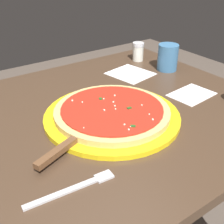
# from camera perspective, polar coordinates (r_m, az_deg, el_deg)

# --- Properties ---
(restaurant_table) EXTENTS (1.03, 0.80, 0.76)m
(restaurant_table) POSITION_cam_1_polar(r_m,az_deg,el_deg) (0.91, -3.07, -8.33)
(restaurant_table) COLOR black
(restaurant_table) RESTS_ON ground_plane
(serving_plate) EXTENTS (0.37, 0.37, 0.01)m
(serving_plate) POSITION_cam_1_polar(r_m,az_deg,el_deg) (0.80, 0.00, -0.82)
(serving_plate) COLOR yellow
(serving_plate) RESTS_ON restaurant_table
(pizza) EXTENTS (0.31, 0.31, 0.02)m
(pizza) POSITION_cam_1_polar(r_m,az_deg,el_deg) (0.79, 0.00, 0.20)
(pizza) COLOR #DBB26B
(pizza) RESTS_ON serving_plate
(pizza_server) EXTENTS (0.22, 0.12, 0.01)m
(pizza_server) POSITION_cam_1_polar(r_m,az_deg,el_deg) (0.68, -8.11, -6.00)
(pizza_server) COLOR silver
(pizza_server) RESTS_ON serving_plate
(cup_tall_drink) EXTENTS (0.08, 0.08, 0.10)m
(cup_tall_drink) POSITION_cam_1_polar(r_m,az_deg,el_deg) (1.14, 10.76, 10.38)
(cup_tall_drink) COLOR teal
(cup_tall_drink) RESTS_ON restaurant_table
(napkin_folded_right) EXTENTS (0.16, 0.17, 0.00)m
(napkin_folded_right) POSITION_cam_1_polar(r_m,az_deg,el_deg) (1.10, 3.59, 7.44)
(napkin_folded_right) COLOR white
(napkin_folded_right) RESTS_ON restaurant_table
(napkin_loose_left) EXTENTS (0.15, 0.11, 0.00)m
(napkin_loose_left) POSITION_cam_1_polar(r_m,az_deg,el_deg) (0.97, 15.21, 3.32)
(napkin_loose_left) COLOR white
(napkin_loose_left) RESTS_ON restaurant_table
(fork) EXTENTS (0.19, 0.03, 0.00)m
(fork) POSITION_cam_1_polar(r_m,az_deg,el_deg) (0.60, -7.03, -14.35)
(fork) COLOR silver
(fork) RESTS_ON restaurant_table
(parmesan_shaker) EXTENTS (0.05, 0.05, 0.07)m
(parmesan_shaker) POSITION_cam_1_polar(r_m,az_deg,el_deg) (1.22, 5.08, 11.62)
(parmesan_shaker) COLOR silver
(parmesan_shaker) RESTS_ON restaurant_table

